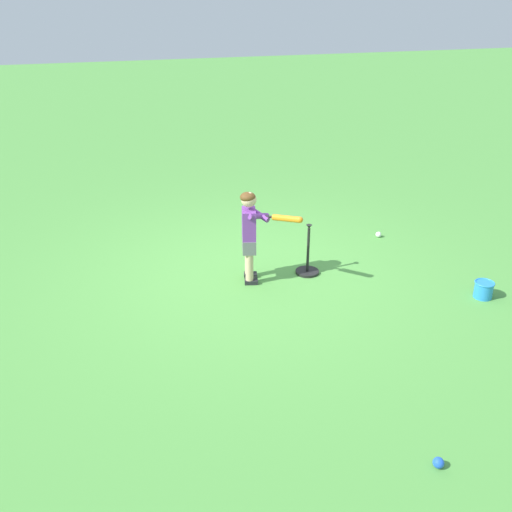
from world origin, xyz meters
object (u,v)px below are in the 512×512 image
Objects in this scene: batting_tee at (307,265)px; play_ball_center_lawn at (438,463)px; toy_bucket at (484,289)px; child_batter at (251,229)px; play_ball_far_left at (378,235)px.

play_ball_center_lawn is at bearing 87.50° from batting_tee.
batting_tee reaches higher than toy_bucket.
play_ball_center_lawn is (-0.55, 3.14, -0.61)m from child_batter.
toy_bucket is at bearing -130.82° from play_ball_center_lawn.
child_batter is at bearing 20.93° from play_ball_far_left.
toy_bucket is (-1.80, -2.09, 0.06)m from play_ball_center_lawn.
batting_tee reaches higher than play_ball_center_lawn.
toy_bucket is (-0.37, 1.81, 0.06)m from play_ball_far_left.
child_batter reaches higher than play_ball_far_left.
child_batter is 1.74× the size of batting_tee.
play_ball_far_left is (-1.43, -3.90, -0.00)m from play_ball_center_lawn.
play_ball_far_left is (-1.98, -0.76, -0.61)m from child_batter.
toy_bucket is at bearing 155.87° from child_batter.
play_ball_center_lawn reaches higher than play_ball_far_left.
play_ball_center_lawn is 2.76m from toy_bucket.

